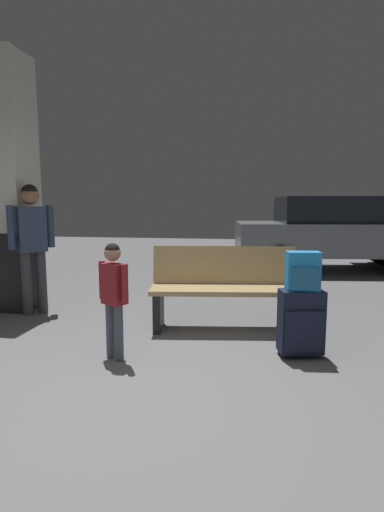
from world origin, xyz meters
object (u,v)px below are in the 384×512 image
object	(u,v)px
backpack_bright	(303,272)
child	(114,289)
bench	(225,288)
adult	(32,235)
suitcase	(301,322)
parked_car_near	(336,232)
structural_pillar	(9,186)

from	to	relation	value
backpack_bright	child	world-z (taller)	child
bench	adult	distance (m)	2.44
bench	suitcase	bearing A→B (deg)	-44.78
child	parked_car_near	distance (m)	5.92
bench	parked_car_near	bearing A→B (deg)	64.59
bench	suitcase	xyz separation A→B (m)	(0.73, -0.72, -0.12)
bench	child	world-z (taller)	child
suitcase	parked_car_near	size ratio (longest dim) A/B	0.14
backpack_bright	structural_pillar	bearing A→B (deg)	162.12
suitcase	child	bearing A→B (deg)	-169.12
child	adult	xyz separation A→B (m)	(-1.49, 1.21, 0.35)
child	parked_car_near	size ratio (longest dim) A/B	0.24
structural_pillar	suitcase	distance (m)	3.90
structural_pillar	adult	world-z (taller)	structural_pillar
parked_car_near	bench	bearing A→B (deg)	-115.41
structural_pillar	parked_car_near	distance (m)	6.10
structural_pillar	backpack_bright	world-z (taller)	structural_pillar
structural_pillar	bench	world-z (taller)	structural_pillar
suitcase	adult	distance (m)	3.29
structural_pillar	parked_car_near	size ratio (longest dim) A/B	0.75
structural_pillar	suitcase	xyz separation A→B (m)	(3.52, -1.13, -1.26)
backpack_bright	child	distance (m)	1.65
bench	adult	size ratio (longest dim) A/B	1.04
adult	parked_car_near	distance (m)	5.88
suitcase	backpack_bright	world-z (taller)	backpack_bright
structural_pillar	child	distance (m)	2.57
adult	structural_pillar	bearing A→B (deg)	151.33
bench	parked_car_near	world-z (taller)	parked_car_near
bench	backpack_bright	distance (m)	1.08
backpack_bright	bench	bearing A→B (deg)	135.18
suitcase	bench	bearing A→B (deg)	135.22
suitcase	child	size ratio (longest dim) A/B	0.59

